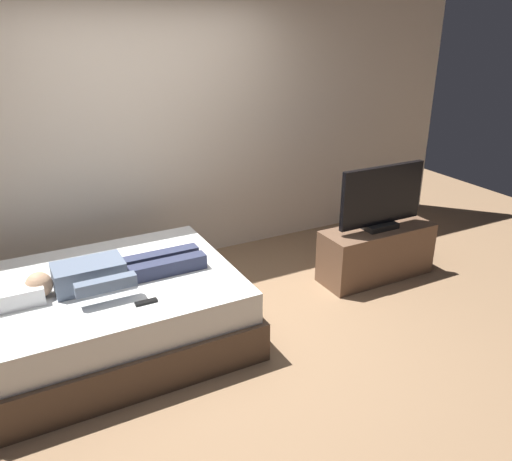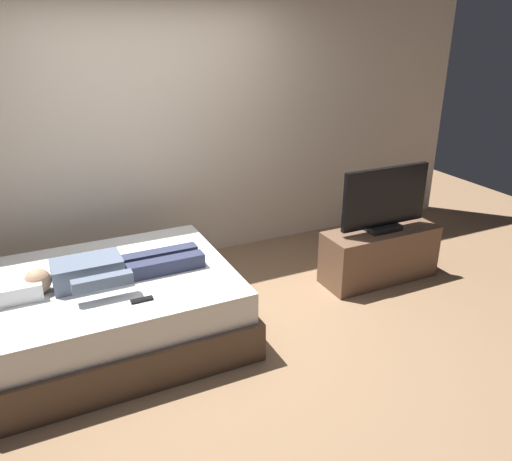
% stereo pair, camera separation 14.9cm
% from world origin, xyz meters
% --- Properties ---
extents(ground_plane, '(10.00, 10.00, 0.00)m').
position_xyz_m(ground_plane, '(0.00, 0.00, 0.00)').
color(ground_plane, '#8C6B4C').
extents(back_wall, '(6.40, 0.10, 2.80)m').
position_xyz_m(back_wall, '(0.40, 1.62, 1.40)').
color(back_wall, beige).
rests_on(back_wall, ground).
extents(bed, '(1.94, 1.49, 0.54)m').
position_xyz_m(bed, '(-0.72, 0.36, 0.26)').
color(bed, brown).
rests_on(bed, ground).
extents(pillow, '(0.48, 0.34, 0.12)m').
position_xyz_m(pillow, '(-1.37, 0.36, 0.60)').
color(pillow, white).
rests_on(pillow, bed).
extents(person, '(1.26, 0.46, 0.18)m').
position_xyz_m(person, '(-0.69, 0.31, 0.62)').
color(person, slate).
rests_on(person, bed).
extents(remote, '(0.15, 0.04, 0.02)m').
position_xyz_m(remote, '(-0.54, -0.09, 0.55)').
color(remote, black).
rests_on(remote, bed).
extents(tv_stand, '(1.10, 0.40, 0.50)m').
position_xyz_m(tv_stand, '(1.78, 0.29, 0.25)').
color(tv_stand, brown).
rests_on(tv_stand, ground).
extents(tv, '(0.88, 0.20, 0.59)m').
position_xyz_m(tv, '(1.78, 0.29, 0.78)').
color(tv, black).
rests_on(tv, tv_stand).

